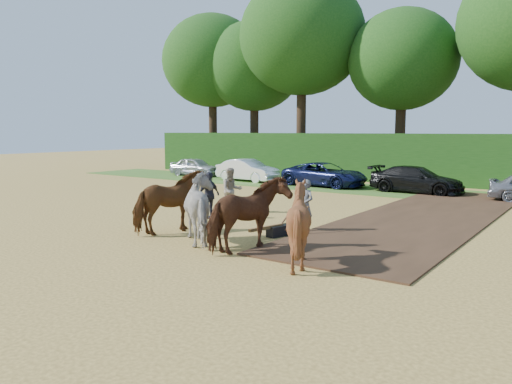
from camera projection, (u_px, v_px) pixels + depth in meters
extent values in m
plane|color=gold|center=(292.00, 248.00, 13.64)|extent=(120.00, 120.00, 0.00)
cube|color=#472D1C|center=(425.00, 217.00, 18.44)|extent=(4.50, 17.00, 0.05)
cube|color=#38601E|center=(437.00, 194.00, 24.96)|extent=(50.00, 5.00, 0.03)
cube|color=#14380F|center=(461.00, 160.00, 28.42)|extent=(46.00, 1.60, 3.00)
imported|color=tan|center=(231.00, 190.00, 19.43)|extent=(1.04, 1.08, 1.75)
imported|color=#23242F|center=(209.00, 195.00, 18.18)|extent=(0.53, 1.04, 1.70)
imported|color=brown|center=(171.00, 202.00, 15.44)|extent=(1.57, 2.52, 1.97)
imported|color=beige|center=(206.00, 208.00, 14.28)|extent=(2.29, 2.08, 1.97)
imported|color=brown|center=(248.00, 215.00, 13.11)|extent=(1.57, 2.52, 1.97)
imported|color=#612B18|center=(299.00, 223.00, 11.94)|extent=(1.96, 2.11, 1.98)
cube|color=black|center=(280.00, 231.00, 15.14)|extent=(0.51, 0.90, 0.33)
cube|color=brown|center=(266.00, 228.00, 14.75)|extent=(0.39, 1.30, 0.09)
cylinder|color=brown|center=(287.00, 216.00, 15.59)|extent=(0.14, 0.96, 0.69)
cylinder|color=brown|center=(297.00, 218.00, 15.28)|extent=(0.40, 0.91, 0.69)
imported|color=gray|center=(305.00, 206.00, 15.80)|extent=(0.68, 0.52, 1.65)
imported|color=silver|center=(195.00, 167.00, 35.02)|extent=(3.91, 1.82, 1.29)
imported|color=white|center=(248.00, 170.00, 31.32)|extent=(4.32, 1.75, 1.40)
imported|color=#161C46|center=(325.00, 175.00, 28.42)|extent=(5.10, 2.67, 1.37)
imported|color=black|center=(416.00, 180.00, 25.51)|extent=(4.79, 2.09, 1.37)
cylinder|color=#382616|center=(213.00, 133.00, 42.74)|extent=(0.70, 0.70, 5.85)
ellipsoid|color=#163F11|center=(212.00, 61.00, 42.00)|extent=(8.40, 8.40, 7.73)
cylinder|color=#382616|center=(254.00, 136.00, 40.88)|extent=(0.70, 0.70, 5.40)
ellipsoid|color=#163F11|center=(254.00, 66.00, 40.19)|extent=(7.80, 7.80, 7.18)
cylinder|color=#382616|center=(301.00, 129.00, 37.12)|extent=(0.70, 0.70, 6.53)
ellipsoid|color=#163F11|center=(302.00, 37.00, 36.30)|extent=(9.20, 9.20, 8.46)
cylinder|color=#382616|center=(400.00, 139.00, 34.40)|extent=(0.70, 0.70, 5.17)
ellipsoid|color=#163F11|center=(403.00, 60.00, 33.74)|extent=(7.40, 7.40, 6.81)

